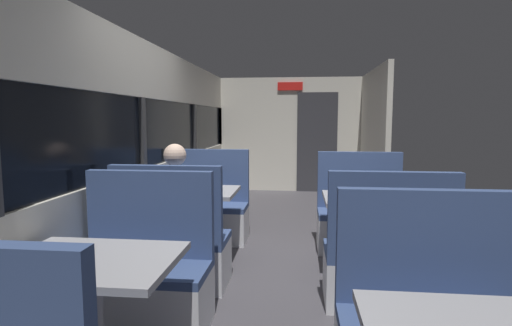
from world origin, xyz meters
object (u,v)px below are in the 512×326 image
object	(u,v)px
dining_table_near_window	(92,276)
seated_passenger	(175,225)
bench_rear_aisle_facing_entry	(360,221)
bench_mid_window_facing_end	(173,250)
dining_table_mid_window	(193,199)
dining_table_rear_aisle	(372,208)
coffee_cup_primary	(387,195)
bench_mid_window_facing_entry	(209,213)
bench_rear_aisle_facing_end	(386,266)
bench_near_window_facing_entry	(144,280)

from	to	relation	value
dining_table_near_window	seated_passenger	distance (m)	1.46
dining_table_near_window	bench_rear_aisle_facing_entry	world-z (taller)	bench_rear_aisle_facing_entry
bench_mid_window_facing_end	seated_passenger	bearing A→B (deg)	90.00
dining_table_mid_window	dining_table_rear_aisle	world-z (taller)	same
dining_table_mid_window	bench_rear_aisle_facing_entry	bearing A→B (deg)	15.59
dining_table_rear_aisle	coffee_cup_primary	xyz separation A→B (m)	(0.12, -0.09, 0.15)
dining_table_mid_window	bench_rear_aisle_facing_entry	xyz separation A→B (m)	(1.79, 0.50, -0.31)
bench_mid_window_facing_entry	bench_rear_aisle_facing_entry	xyz separation A→B (m)	(1.79, -0.20, 0.00)
seated_passenger	coffee_cup_primary	bearing A→B (deg)	10.08
dining_table_mid_window	coffee_cup_primary	size ratio (longest dim) A/B	10.00
bench_mid_window_facing_entry	bench_rear_aisle_facing_end	bearing A→B (deg)	-41.77
bench_rear_aisle_facing_entry	seated_passenger	distance (m)	2.13
dining_table_near_window	bench_mid_window_facing_entry	size ratio (longest dim) A/B	0.82
dining_table_rear_aisle	bench_rear_aisle_facing_entry	xyz separation A→B (m)	(0.00, 0.70, -0.31)
dining_table_rear_aisle	seated_passenger	world-z (taller)	seated_passenger
dining_table_rear_aisle	dining_table_near_window	bearing A→B (deg)	-133.56
bench_rear_aisle_facing_entry	dining_table_near_window	bearing A→B (deg)	-124.74
bench_mid_window_facing_entry	dining_table_mid_window	bearing A→B (deg)	-90.00
bench_near_window_facing_entry	bench_rear_aisle_facing_entry	world-z (taller)	same
bench_near_window_facing_entry	coffee_cup_primary	size ratio (longest dim) A/B	12.22
bench_mid_window_facing_entry	coffee_cup_primary	size ratio (longest dim) A/B	12.22
bench_near_window_facing_entry	bench_mid_window_facing_end	bearing A→B (deg)	90.00
dining_table_near_window	bench_mid_window_facing_entry	world-z (taller)	bench_mid_window_facing_entry
dining_table_mid_window	bench_rear_aisle_facing_end	world-z (taller)	bench_rear_aisle_facing_end
seated_passenger	coffee_cup_primary	xyz separation A→B (m)	(1.91, 0.34, 0.25)
bench_near_window_facing_entry	bench_rear_aisle_facing_entry	size ratio (longest dim) A/B	1.00
bench_rear_aisle_facing_end	bench_mid_window_facing_entry	bearing A→B (deg)	138.23
coffee_cup_primary	bench_rear_aisle_facing_end	bearing A→B (deg)	-100.88
seated_passenger	bench_rear_aisle_facing_end	bearing A→B (deg)	-8.65
dining_table_mid_window	seated_passenger	distance (m)	0.64
dining_table_rear_aisle	bench_mid_window_facing_entry	bearing A→B (deg)	153.32
bench_rear_aisle_facing_end	seated_passenger	bearing A→B (deg)	171.35
bench_rear_aisle_facing_entry	coffee_cup_primary	world-z (taller)	bench_rear_aisle_facing_entry
dining_table_mid_window	dining_table_rear_aisle	size ratio (longest dim) A/B	1.00
dining_table_rear_aisle	bench_rear_aisle_facing_entry	distance (m)	0.77
dining_table_rear_aisle	dining_table_mid_window	bearing A→B (deg)	173.62
dining_table_near_window	bench_rear_aisle_facing_entry	bearing A→B (deg)	55.26
dining_table_near_window	dining_table_rear_aisle	distance (m)	2.60
bench_rear_aisle_facing_entry	seated_passenger	bearing A→B (deg)	-147.82
seated_passenger	coffee_cup_primary	distance (m)	1.95
dining_table_near_window	bench_mid_window_facing_end	xyz separation A→B (m)	(0.00, 1.38, -0.31)
dining_table_rear_aisle	bench_mid_window_facing_end	bearing A→B (deg)	-164.41
coffee_cup_primary	dining_table_rear_aisle	bearing A→B (deg)	143.14
bench_rear_aisle_facing_end	bench_rear_aisle_facing_entry	xyz separation A→B (m)	(0.00, 1.40, 0.00)
dining_table_mid_window	seated_passenger	bearing A→B (deg)	-90.00
dining_table_rear_aisle	bench_rear_aisle_facing_entry	bearing A→B (deg)	90.00
seated_passenger	dining_table_near_window	bearing A→B (deg)	-90.00
bench_near_window_facing_entry	bench_rear_aisle_facing_end	world-z (taller)	same
bench_near_window_facing_entry	bench_mid_window_facing_end	world-z (taller)	same
dining_table_mid_window	bench_rear_aisle_facing_entry	size ratio (longest dim) A/B	0.82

